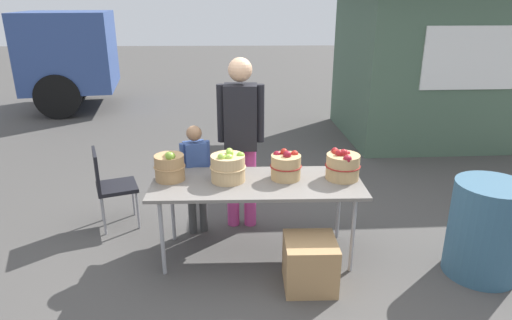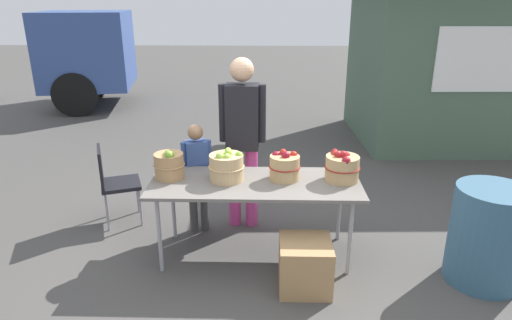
{
  "view_description": "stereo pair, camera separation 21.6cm",
  "coord_description": "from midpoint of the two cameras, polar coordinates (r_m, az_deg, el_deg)",
  "views": [
    {
      "loc": [
        -0.11,
        -3.7,
        2.31
      ],
      "look_at": [
        0.0,
        0.3,
        0.85
      ],
      "focal_mm": 31.22,
      "sensor_mm": 36.0,
      "label": 1
    },
    {
      "loc": [
        0.1,
        -3.7,
        2.31
      ],
      "look_at": [
        0.0,
        0.3,
        0.85
      ],
      "focal_mm": 31.22,
      "sensor_mm": 36.0,
      "label": 2
    }
  ],
  "objects": [
    {
      "name": "produce_crate",
      "position": [
        3.85,
        5.29,
        -13.06
      ],
      "size": [
        0.43,
        0.43,
        0.43
      ],
      "primitive_type": "cube",
      "color": "#A87F51",
      "rests_on": "ground"
    },
    {
      "name": "apple_basket_green_0",
      "position": [
        4.11,
        -12.48,
        -0.82
      ],
      "size": [
        0.29,
        0.29,
        0.29
      ],
      "color": "#A87F51",
      "rests_on": "market_table"
    },
    {
      "name": "ground_plane",
      "position": [
        4.36,
        -1.33,
        -11.93
      ],
      "size": [
        40.0,
        40.0,
        0.0
      ],
      "primitive_type": "plane",
      "color": "#474442"
    },
    {
      "name": "apple_basket_red_1",
      "position": [
        4.1,
        9.55,
        -0.69
      ],
      "size": [
        0.32,
        0.32,
        0.28
      ],
      "color": "tan",
      "rests_on": "market_table"
    },
    {
      "name": "market_table",
      "position": [
        4.04,
        -1.41,
        -3.4
      ],
      "size": [
        1.9,
        0.76,
        0.75
      ],
      "color": "slate",
      "rests_on": "ground"
    },
    {
      "name": "apple_basket_red_0",
      "position": [
        4.05,
        2.32,
        -0.75
      ],
      "size": [
        0.29,
        0.29,
        0.28
      ],
      "color": "tan",
      "rests_on": "market_table"
    },
    {
      "name": "child_customer",
      "position": [
        4.51,
        -9.07,
        -1.45
      ],
      "size": [
        0.29,
        0.21,
        1.15
      ],
      "rotation": [
        0.0,
        0.0,
        3.48
      ],
      "color": "#3F3F3F",
      "rests_on": "ground"
    },
    {
      "name": "apple_basket_green_1",
      "position": [
        4.01,
        -5.13,
        -0.93
      ],
      "size": [
        0.33,
        0.33,
        0.3
      ],
      "color": "tan",
      "rests_on": "market_table"
    },
    {
      "name": "vendor_adult",
      "position": [
        4.49,
        -3.34,
        3.69
      ],
      "size": [
        0.47,
        0.25,
        1.78
      ],
      "rotation": [
        0.0,
        0.0,
        3.11
      ],
      "color": "#CC3F8C",
      "rests_on": "ground"
    },
    {
      "name": "folding_chair",
      "position": [
        4.92,
        -19.5,
        -2.67
      ],
      "size": [
        0.52,
        0.52,
        0.86
      ],
      "rotation": [
        0.0,
        0.0,
        1.93
      ],
      "color": "black",
      "rests_on": "ground"
    },
    {
      "name": "food_kiosk",
      "position": [
        8.3,
        21.52,
        12.27
      ],
      "size": [
        3.6,
        3.02,
        2.74
      ],
      "rotation": [
        0.0,
        0.0,
        0.03
      ],
      "color": "#47604C",
      "rests_on": "ground"
    },
    {
      "name": "trash_barrel",
      "position": [
        4.32,
        26.09,
        -8.02
      ],
      "size": [
        0.62,
        0.62,
        0.86
      ],
      "primitive_type": "cylinder",
      "color": "#335972",
      "rests_on": "ground"
    }
  ]
}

